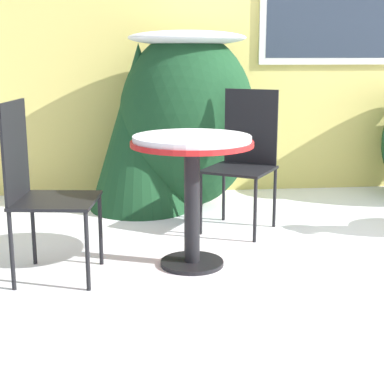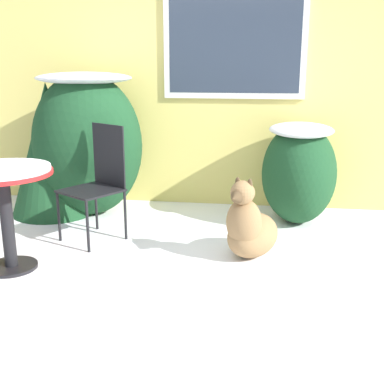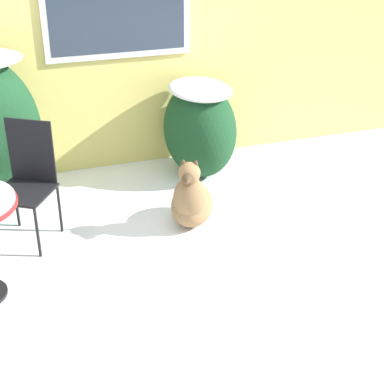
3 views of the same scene
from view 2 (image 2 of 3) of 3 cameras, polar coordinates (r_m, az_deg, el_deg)
name	(u,v)px [view 2 (image 2 of 3)]	position (r m, az deg, el deg)	size (l,w,h in m)	color
ground_plane	(180,290)	(3.42, -1.48, -11.57)	(16.00, 16.00, 0.00)	white
house_wall	(215,55)	(5.23, 2.78, 15.87)	(8.00, 0.10, 3.17)	#E5D16B
shrub_left	(87,141)	(5.02, -12.32, 5.89)	(1.12, 0.91, 1.45)	#194223
shrub_middle	(299,170)	(4.81, 12.55, 2.57)	(0.72, 0.97, 0.98)	#194223
evergreen_bush	(50,149)	(5.16, -16.46, 4.88)	(0.85, 0.85, 1.35)	#194223
patio_table	(4,188)	(3.81, -21.43, 0.43)	(0.73, 0.73, 0.80)	black
patio_chair_near_table	(99,179)	(4.31, -11.01, 1.55)	(0.62, 0.62, 1.01)	black
dog	(250,229)	(3.89, 6.88, -4.39)	(0.57, 0.70, 0.69)	#937047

